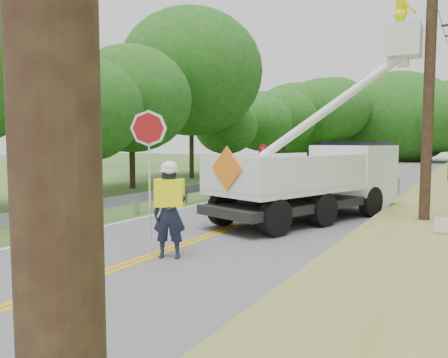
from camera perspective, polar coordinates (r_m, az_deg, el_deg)
The scene contains 12 objects.
ground at distance 8.40m, azimuth -21.15°, elevation -13.32°, with size 140.00×140.00×0.00m, color #27501C.
road at distance 20.18m, azimuth 11.25°, elevation -2.54°, with size 7.20×96.00×0.03m.
guardrail at distance 22.50m, azimuth 2.24°, elevation -0.31°, with size 0.18×48.00×0.77m.
utility_poles at distance 22.24m, azimuth 26.62°, elevation 11.30°, with size 1.60×43.30×10.00m.
treeline_left at distance 38.27m, azimuth 4.09°, elevation 9.89°, with size 11.32×54.27×11.62m.
treeline_horizon at distance 61.61m, azimuth 24.26°, elevation 7.15°, with size 56.14×14.91×12.03m.
flagger at distance 9.79m, azimuth -7.05°, elevation -3.45°, with size 1.13×0.81×3.23m.
bucket_truck at distance 15.41m, azimuth 13.57°, elevation 1.10°, with size 5.56×7.69×7.09m.
suv_silver at distance 19.55m, azimuth 5.59°, elevation -0.48°, with size 2.48×5.37×1.49m, color #B8BCC0.
suv_darkgrey at distance 31.56m, azimuth 15.59°, elevation 1.63°, with size 2.46×6.06×1.76m, color #36383D.
stop_sign_permanent at distance 25.38m, azimuth 4.99°, elevation 2.64°, with size 0.52×0.06×2.43m.
yard_sign at distance 12.18m, azimuth 26.48°, elevation -5.35°, with size 0.50×0.16×0.73m.
Camera 1 is at (6.23, -5.02, 2.57)m, focal length 35.72 mm.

